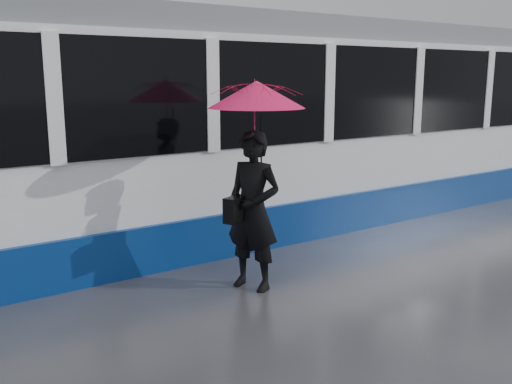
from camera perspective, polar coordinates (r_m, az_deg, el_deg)
ground at (r=6.97m, az=3.16°, el=-9.09°), size 90.00×90.00×0.00m
rails at (r=8.97m, az=-6.76°, el=-4.36°), size 34.00×1.51×0.02m
woman at (r=6.57m, az=-0.30°, el=-1.88°), size 0.68×0.80×1.86m
umbrella at (r=6.43m, az=0.06°, el=7.84°), size 1.44×1.44×1.26m
handbag at (r=6.45m, az=-2.01°, el=-1.72°), size 0.36×0.27×0.47m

